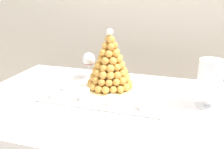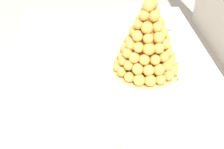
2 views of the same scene
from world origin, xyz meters
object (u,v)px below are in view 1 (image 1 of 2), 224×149
(dessert_cup_mid_left, at_px, (84,95))
(dessert_cup_centre, at_px, (112,101))
(wine_glass, at_px, (89,60))
(dessert_cup_mid_right, at_px, (145,105))
(macaron_goblet, at_px, (210,79))
(dessert_cup_left, at_px, (54,93))
(creme_brulee_ramekin, at_px, (69,86))
(serving_tray, at_px, (106,93))
(croquembouche, at_px, (110,66))

(dessert_cup_mid_left, bearing_deg, dessert_cup_centre, -7.13)
(wine_glass, bearing_deg, dessert_cup_centre, -52.39)
(dessert_cup_centre, distance_m, dessert_cup_mid_right, 0.16)
(dessert_cup_centre, height_order, dessert_cup_mid_right, same)
(dessert_cup_mid_left, xyz_separation_m, macaron_goblet, (0.59, 0.12, 0.11))
(dessert_cup_left, height_order, dessert_cup_mid_left, dessert_cup_mid_left)
(dessert_cup_mid_right, height_order, wine_glass, wine_glass)
(dessert_cup_mid_right, distance_m, creme_brulee_ramekin, 0.48)
(serving_tray, relative_size, dessert_cup_mid_right, 11.24)
(dessert_cup_left, relative_size, dessert_cup_mid_left, 0.83)
(dessert_cup_centre, height_order, macaron_goblet, macaron_goblet)
(dessert_cup_left, bearing_deg, croquembouche, 41.33)
(serving_tray, relative_size, wine_glass, 3.67)
(serving_tray, bearing_deg, creme_brulee_ramekin, 179.52)
(croquembouche, xyz_separation_m, dessert_cup_centre, (0.08, -0.22, -0.11))
(croquembouche, relative_size, dessert_cup_left, 6.81)
(croquembouche, height_order, dessert_cup_left, croquembouche)
(dessert_cup_centre, bearing_deg, wine_glass, 127.61)
(croquembouche, distance_m, macaron_goblet, 0.52)
(serving_tray, distance_m, croquembouche, 0.16)
(serving_tray, bearing_deg, macaron_goblet, 0.00)
(dessert_cup_left, relative_size, dessert_cup_centre, 0.94)
(dessert_cup_left, bearing_deg, creme_brulee_ramekin, 82.51)
(dessert_cup_centre, bearing_deg, macaron_goblet, 17.46)
(croquembouche, relative_size, dessert_cup_mid_right, 5.82)
(dessert_cup_mid_right, xyz_separation_m, wine_glass, (-0.40, 0.32, 0.10))
(dessert_cup_mid_left, bearing_deg, serving_tray, 57.66)
(dessert_cup_left, bearing_deg, dessert_cup_mid_right, -0.28)
(macaron_goblet, bearing_deg, dessert_cup_left, -170.04)
(serving_tray, relative_size, macaron_goblet, 2.77)
(croquembouche, xyz_separation_m, dessert_cup_mid_right, (0.23, -0.21, -0.11))
(dessert_cup_mid_right, bearing_deg, dessert_cup_mid_left, 177.04)
(macaron_goblet, relative_size, wine_glass, 1.32)
(croquembouche, height_order, dessert_cup_mid_left, croquembouche)
(creme_brulee_ramekin, xyz_separation_m, macaron_goblet, (0.73, -0.00, 0.12))
(dessert_cup_mid_right, xyz_separation_m, macaron_goblet, (0.28, 0.13, 0.11))
(dessert_cup_mid_left, relative_size, dessert_cup_mid_right, 1.03)
(serving_tray, distance_m, dessert_cup_left, 0.27)
(dessert_cup_left, bearing_deg, macaron_goblet, 9.96)
(dessert_cup_left, height_order, dessert_cup_centre, same)
(dessert_cup_mid_right, bearing_deg, wine_glass, 141.98)
(serving_tray, distance_m, macaron_goblet, 0.53)
(dessert_cup_mid_left, height_order, dessert_cup_centre, dessert_cup_mid_left)
(croquembouche, bearing_deg, dessert_cup_centre, -70.38)
(croquembouche, bearing_deg, dessert_cup_mid_left, -110.80)
(creme_brulee_ramekin, bearing_deg, dessert_cup_mid_right, -16.63)
(serving_tray, height_order, dessert_cup_mid_right, dessert_cup_mid_right)
(macaron_goblet, bearing_deg, creme_brulee_ramekin, 179.86)
(dessert_cup_centre, bearing_deg, dessert_cup_left, 179.04)
(serving_tray, xyz_separation_m, macaron_goblet, (0.51, 0.00, 0.14))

